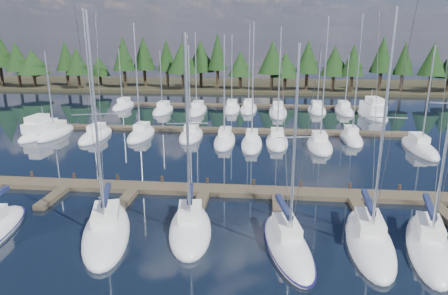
# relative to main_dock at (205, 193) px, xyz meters

# --- Properties ---
(ground) EXTENTS (260.00, 260.00, 0.00)m
(ground) POSITION_rel_main_dock_xyz_m (0.00, 12.64, -0.20)
(ground) COLOR black
(ground) RESTS_ON ground
(far_shore) EXTENTS (220.00, 30.00, 0.60)m
(far_shore) POSITION_rel_main_dock_xyz_m (0.00, 72.64, 0.10)
(far_shore) COLOR #2D2919
(far_shore) RESTS_ON ground
(main_dock) EXTENTS (44.00, 6.13, 0.90)m
(main_dock) POSITION_rel_main_dock_xyz_m (0.00, 0.00, 0.00)
(main_dock) COLOR #4A3F2E
(main_dock) RESTS_ON ground
(back_docks) EXTENTS (50.00, 21.80, 0.40)m
(back_docks) POSITION_rel_main_dock_xyz_m (0.00, 32.23, -0.00)
(back_docks) COLOR #4A3F2E
(back_docks) RESTS_ON ground
(front_sailboat_2) EXTENTS (5.58, 9.81, 14.92)m
(front_sailboat_2) POSITION_rel_main_dock_xyz_m (-5.45, -7.43, 0.08)
(front_sailboat_2) COLOR silver
(front_sailboat_2) RESTS_ON ground
(front_sailboat_3) EXTENTS (3.94, 8.06, 13.71)m
(front_sailboat_3) POSITION_rel_main_dock_xyz_m (0.00, -6.50, 0.09)
(front_sailboat_3) COLOR silver
(front_sailboat_3) RESTS_ON ground
(front_sailboat_4) EXTENTS (4.05, 9.00, 13.17)m
(front_sailboat_4) POSITION_rel_main_dock_xyz_m (6.37, -8.08, 0.08)
(front_sailboat_4) COLOR silver
(front_sailboat_4) RESTS_ON ground
(front_sailboat_5) EXTENTS (3.51, 9.41, 15.00)m
(front_sailboat_5) POSITION_rel_main_dock_xyz_m (11.53, -6.94, 0.09)
(front_sailboat_5) COLOR silver
(front_sailboat_5) RESTS_ON ground
(front_sailboat_6) EXTENTS (4.53, 9.46, 16.63)m
(front_sailboat_6) POSITION_rel_main_dock_xyz_m (15.02, -7.24, 0.11)
(front_sailboat_6) COLOR silver
(front_sailboat_6) RESTS_ON ground
(back_sailboat_rows) EXTENTS (47.86, 33.57, 16.58)m
(back_sailboat_rows) POSITION_rel_main_dock_xyz_m (0.36, 27.93, 0.06)
(back_sailboat_rows) COLOR silver
(back_sailboat_rows) RESTS_ON ground
(motor_yacht_left) EXTENTS (3.33, 9.08, 4.49)m
(motor_yacht_left) POSITION_rel_main_dock_xyz_m (-24.50, 18.04, 0.29)
(motor_yacht_left) COLOR silver
(motor_yacht_left) RESTS_ON ground
(motor_yacht_right) EXTENTS (4.40, 10.56, 5.15)m
(motor_yacht_right) POSITION_rel_main_dock_xyz_m (22.30, 35.80, 0.35)
(motor_yacht_right) COLOR silver
(motor_yacht_right) RESTS_ON ground
(tree_line) EXTENTS (185.75, 11.63, 13.73)m
(tree_line) POSITION_rel_main_dock_xyz_m (-1.82, 62.85, 7.18)
(tree_line) COLOR black
(tree_line) RESTS_ON far_shore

